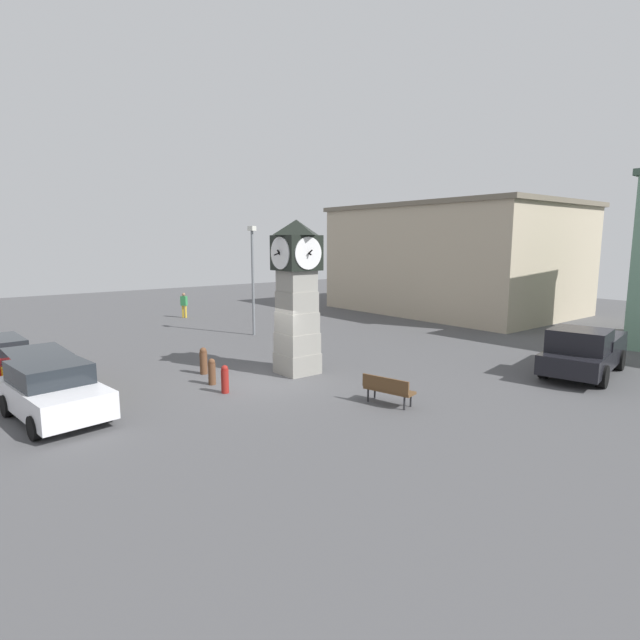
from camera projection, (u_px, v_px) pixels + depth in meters
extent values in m
plane|color=#4C4C4F|center=(263.00, 382.00, 17.82)|extent=(74.80, 74.80, 0.00)
cube|color=gray|center=(297.00, 363.00, 19.01)|extent=(1.35, 1.35, 0.78)
cube|color=gray|center=(297.00, 343.00, 18.89)|extent=(1.30, 1.30, 0.78)
cube|color=gray|center=(297.00, 322.00, 18.77)|extent=(1.24, 1.24, 0.78)
cube|color=gray|center=(297.00, 302.00, 18.65)|extent=(1.19, 1.19, 0.78)
cube|color=gray|center=(297.00, 281.00, 18.53)|extent=(1.13, 1.13, 0.78)
cube|color=black|center=(297.00, 253.00, 18.37)|extent=(1.42, 1.42, 1.28)
cylinder|color=white|center=(312.00, 253.00, 18.81)|extent=(1.16, 0.04, 1.16)
cube|color=black|center=(313.00, 253.00, 18.83)|extent=(0.06, 0.23, 0.20)
cube|color=black|center=(313.00, 253.00, 18.83)|extent=(0.04, 0.34, 0.33)
cylinder|color=white|center=(280.00, 253.00, 17.92)|extent=(1.16, 0.04, 1.16)
cube|color=black|center=(279.00, 253.00, 17.90)|extent=(0.06, 0.16, 0.25)
cube|color=black|center=(279.00, 253.00, 17.90)|extent=(0.04, 0.43, 0.17)
cylinder|color=white|center=(308.00, 253.00, 17.80)|extent=(0.04, 1.16, 1.16)
cube|color=black|center=(309.00, 253.00, 17.77)|extent=(0.26, 0.06, 0.14)
cube|color=black|center=(309.00, 253.00, 17.77)|extent=(0.39, 0.04, 0.26)
cylinder|color=white|center=(285.00, 253.00, 18.94)|extent=(0.04, 1.16, 1.16)
cube|color=black|center=(285.00, 252.00, 18.96)|extent=(0.24, 0.06, 0.18)
cube|color=black|center=(285.00, 252.00, 18.96)|extent=(0.24, 0.04, 0.40)
pyramid|color=black|center=(296.00, 227.00, 18.22)|extent=(1.49, 1.49, 0.56)
cylinder|color=brown|center=(204.00, 363.00, 18.85)|extent=(0.28, 0.28, 0.85)
sphere|color=brown|center=(203.00, 351.00, 18.77)|extent=(0.26, 0.26, 0.26)
cylinder|color=brown|center=(212.00, 374.00, 17.45)|extent=(0.26, 0.26, 0.78)
sphere|color=brown|center=(212.00, 362.00, 17.38)|extent=(0.23, 0.23, 0.23)
cylinder|color=maroon|center=(225.00, 381.00, 16.47)|extent=(0.25, 0.25, 0.79)
sphere|color=maroon|center=(225.00, 369.00, 16.41)|extent=(0.23, 0.23, 0.23)
cube|color=#A51111|center=(0.00, 363.00, 17.93)|extent=(4.59, 2.04, 0.72)
cylinder|color=black|center=(36.00, 375.00, 17.51)|extent=(0.65, 0.27, 0.64)
cylinder|color=black|center=(18.00, 361.00, 19.54)|extent=(0.65, 0.27, 0.64)
cube|color=gold|center=(41.00, 380.00, 15.78)|extent=(4.59, 1.99, 0.71)
cube|color=#1E2328|center=(37.00, 359.00, 15.94)|extent=(2.56, 1.76, 0.53)
cylinder|color=black|center=(83.00, 394.00, 15.32)|extent=(0.65, 0.25, 0.64)
cylinder|color=black|center=(20.00, 406.00, 14.23)|extent=(0.65, 0.25, 0.64)
cylinder|color=black|center=(60.00, 376.00, 17.42)|extent=(0.65, 0.25, 0.64)
cylinder|color=black|center=(3.00, 385.00, 16.33)|extent=(0.65, 0.25, 0.64)
cube|color=silver|center=(55.00, 397.00, 14.01)|extent=(4.21, 2.45, 0.75)
cube|color=#1E2328|center=(49.00, 372.00, 14.11)|extent=(2.41, 2.05, 0.58)
cylinder|color=black|center=(107.00, 410.00, 13.86)|extent=(0.66, 0.31, 0.64)
cylinder|color=black|center=(34.00, 428.00, 12.57)|extent=(0.66, 0.31, 0.64)
cylinder|color=black|center=(73.00, 392.00, 15.56)|extent=(0.66, 0.31, 0.64)
cylinder|color=black|center=(7.00, 406.00, 14.27)|extent=(0.66, 0.31, 0.64)
cube|color=black|center=(584.00, 356.00, 18.79)|extent=(3.05, 5.54, 0.70)
cube|color=black|center=(579.00, 340.00, 17.98)|extent=(2.24, 2.19, 0.80)
cube|color=black|center=(591.00, 338.00, 19.50)|extent=(2.56, 3.23, 0.36)
cylinder|color=black|center=(603.00, 377.00, 17.04)|extent=(0.44, 0.84, 0.80)
cylinder|color=black|center=(544.00, 368.00, 18.25)|extent=(0.44, 0.84, 0.80)
cylinder|color=black|center=(620.00, 360.00, 19.42)|extent=(0.44, 0.84, 0.80)
cylinder|color=black|center=(567.00, 353.00, 20.63)|extent=(0.44, 0.84, 0.80)
cube|color=brown|center=(389.00, 390.00, 15.33)|extent=(1.67, 0.87, 0.08)
cube|color=brown|center=(385.00, 384.00, 15.09)|extent=(1.57, 0.44, 0.40)
cylinder|color=#262628|center=(411.00, 399.00, 15.13)|extent=(0.06, 0.06, 0.45)
cylinder|color=#262628|center=(375.00, 392.00, 15.91)|extent=(0.06, 0.06, 0.45)
cylinder|color=#262628|center=(404.00, 403.00, 14.82)|extent=(0.06, 0.06, 0.45)
cylinder|color=#262628|center=(368.00, 395.00, 15.60)|extent=(0.06, 0.06, 0.45)
cylinder|color=gold|center=(183.00, 312.00, 32.88)|extent=(0.14, 0.14, 0.81)
cylinder|color=gold|center=(186.00, 312.00, 32.82)|extent=(0.14, 0.14, 0.81)
cube|color=#338C4C|center=(184.00, 301.00, 32.74)|extent=(0.47, 0.43, 0.61)
sphere|color=#8C664C|center=(184.00, 295.00, 32.67)|extent=(0.22, 0.22, 0.22)
cylinder|color=slate|center=(253.00, 284.00, 26.39)|extent=(0.14, 0.14, 5.52)
cube|color=silver|center=(252.00, 228.00, 25.94)|extent=(0.50, 0.24, 0.24)
cube|color=#B7A88E|center=(454.00, 261.00, 35.75)|extent=(15.48, 11.18, 7.19)
cube|color=#6E6455|center=(456.00, 208.00, 35.17)|extent=(15.94, 11.52, 0.30)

